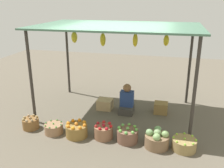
# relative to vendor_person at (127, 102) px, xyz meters

# --- Properties ---
(ground_plane) EXTENTS (14.00, 14.00, 0.00)m
(ground_plane) POSITION_rel_vendor_person_xyz_m (-0.26, -0.00, -0.30)
(ground_plane) COLOR #605849
(market_stall_structure) EXTENTS (3.89, 2.39, 2.24)m
(market_stall_structure) POSITION_rel_vendor_person_xyz_m (-0.26, 0.00, 1.80)
(market_stall_structure) COLOR #38332D
(market_stall_structure) RESTS_ON ground
(vendor_person) EXTENTS (0.36, 0.44, 0.78)m
(vendor_person) POSITION_rel_vendor_person_xyz_m (0.00, 0.00, 0.00)
(vendor_person) COLOR #3F3D38
(vendor_person) RESTS_ON ground
(basket_potatoes) EXTENTS (0.37, 0.37, 0.29)m
(basket_potatoes) POSITION_rel_vendor_person_xyz_m (-1.98, -1.37, -0.17)
(basket_potatoes) COLOR brown
(basket_potatoes) RESTS_ON ground
(basket_green_chilies) EXTENTS (0.40, 0.40, 0.25)m
(basket_green_chilies) POSITION_rel_vendor_person_xyz_m (-1.37, -1.44, -0.19)
(basket_green_chilies) COLOR #967050
(basket_green_chilies) RESTS_ON ground
(basket_oranges) EXTENTS (0.47, 0.47, 0.34)m
(basket_oranges) POSITION_rel_vendor_person_xyz_m (-0.82, -1.44, -0.15)
(basket_oranges) COLOR olive
(basket_oranges) RESTS_ON ground
(basket_red_apples) EXTENTS (0.40, 0.40, 0.34)m
(basket_red_apples) POSITION_rel_vendor_person_xyz_m (-0.24, -1.36, -0.15)
(basket_red_apples) COLOR #8C6145
(basket_red_apples) RESTS_ON ground
(basket_green_apples) EXTENTS (0.44, 0.44, 0.33)m
(basket_green_apples) POSITION_rel_vendor_person_xyz_m (0.28, -1.37, -0.15)
(basket_green_apples) COLOR brown
(basket_green_apples) RESTS_ON ground
(basket_cabbages) EXTENTS (0.49, 0.49, 0.39)m
(basket_cabbages) POSITION_rel_vendor_person_xyz_m (0.89, -1.44, -0.13)
(basket_cabbages) COLOR #7E6144
(basket_cabbages) RESTS_ON ground
(basket_limes) EXTENTS (0.48, 0.48, 0.27)m
(basket_limes) POSITION_rel_vendor_person_xyz_m (1.42, -1.40, -0.18)
(basket_limes) COLOR #987E4C
(basket_limes) RESTS_ON ground
(wooden_crate_near_vendor) EXTENTS (0.40, 0.35, 0.27)m
(wooden_crate_near_vendor) POSITION_rel_vendor_person_xyz_m (-0.61, 0.08, -0.16)
(wooden_crate_near_vendor) COLOR tan
(wooden_crate_near_vendor) RESTS_ON ground
(wooden_crate_stacked_rear) EXTENTS (0.34, 0.31, 0.28)m
(wooden_crate_stacked_rear) POSITION_rel_vendor_person_xyz_m (0.87, 0.18, -0.16)
(wooden_crate_stacked_rear) COLOR olive
(wooden_crate_stacked_rear) RESTS_ON ground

